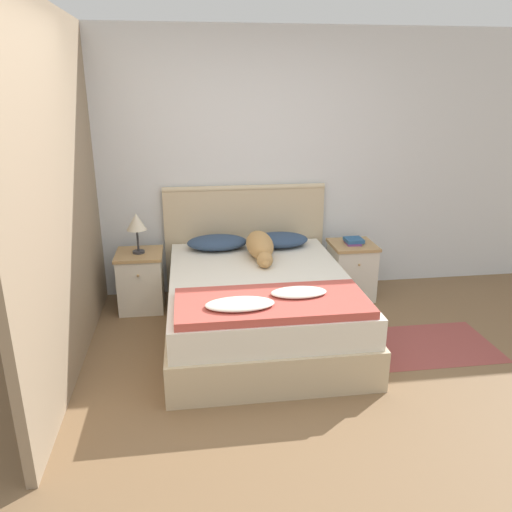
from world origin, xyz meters
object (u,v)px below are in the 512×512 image
(book_stack, at_px, (353,241))
(table_lamp, at_px, (136,223))
(nightstand_right, at_px, (351,270))
(dog, at_px, (260,246))
(bed, at_px, (259,306))
(nightstand_left, at_px, (141,280))
(pillow_left, at_px, (217,242))
(pillow_right, at_px, (279,240))

(book_stack, relative_size, table_lamp, 0.52)
(nightstand_right, bearing_deg, table_lamp, -179.92)
(dog, relative_size, book_stack, 3.80)
(book_stack, height_order, table_lamp, table_lamp)
(bed, xyz_separation_m, nightstand_right, (1.03, 0.69, 0.01))
(nightstand_left, relative_size, table_lamp, 1.47)
(table_lamp, bearing_deg, nightstand_left, 90.00)
(bed, xyz_separation_m, pillow_left, (-0.30, 0.75, 0.34))
(nightstand_right, xyz_separation_m, dog, (-0.95, -0.23, 0.37))
(book_stack, bearing_deg, nightstand_right, -161.20)
(nightstand_right, xyz_separation_m, table_lamp, (-2.06, -0.00, 0.56))
(bed, height_order, pillow_left, pillow_left)
(nightstand_left, xyz_separation_m, pillow_left, (0.73, 0.06, 0.33))
(nightstand_left, height_order, pillow_left, pillow_left)
(table_lamp, bearing_deg, nightstand_right, 0.08)
(bed, bearing_deg, pillow_right, 68.29)
(nightstand_left, xyz_separation_m, nightstand_right, (2.06, 0.00, 0.00))
(bed, xyz_separation_m, book_stack, (1.03, 0.69, 0.31))
(bed, xyz_separation_m, table_lamp, (-1.03, 0.69, 0.57))
(table_lamp, bearing_deg, pillow_right, 2.64)
(nightstand_right, xyz_separation_m, pillow_left, (-1.32, 0.06, 0.33))
(bed, bearing_deg, book_stack, 33.77)
(nightstand_left, bearing_deg, pillow_right, 2.50)
(nightstand_right, bearing_deg, pillow_left, 177.50)
(nightstand_left, height_order, table_lamp, table_lamp)
(bed, height_order, dog, dog)
(bed, bearing_deg, table_lamp, 146.31)
(nightstand_right, height_order, pillow_right, pillow_right)
(pillow_left, bearing_deg, table_lamp, -175.23)
(nightstand_left, distance_m, nightstand_right, 2.06)
(dog, height_order, book_stack, dog)
(bed, relative_size, book_stack, 9.94)
(bed, xyz_separation_m, nightstand_left, (-1.03, 0.69, 0.01))
(bed, height_order, pillow_right, pillow_right)
(nightstand_left, xyz_separation_m, table_lamp, (0.00, -0.00, 0.56))
(nightstand_left, distance_m, dog, 1.18)
(pillow_left, height_order, dog, dog)
(table_lamp, bearing_deg, book_stack, 0.11)
(nightstand_right, height_order, book_stack, book_stack)
(pillow_left, distance_m, table_lamp, 0.77)
(nightstand_right, relative_size, pillow_right, 0.97)
(dog, bearing_deg, pillow_right, 52.63)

